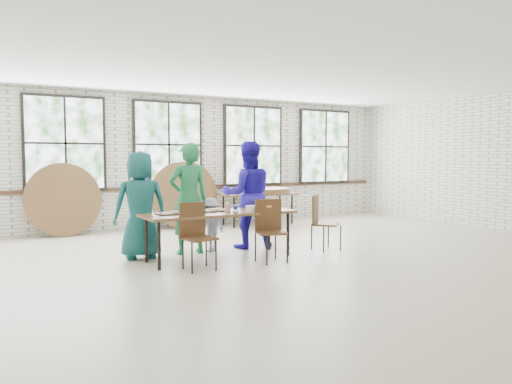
# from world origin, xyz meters

# --- Properties ---
(room) EXTENTS (12.00, 12.00, 12.00)m
(room) POSITION_xyz_m (0.00, 4.44, 1.83)
(room) COLOR beige
(room) RESTS_ON ground
(dining_table) EXTENTS (2.41, 0.83, 0.74)m
(dining_table) POSITION_xyz_m (-0.52, 0.64, 0.69)
(dining_table) COLOR brown
(dining_table) RESTS_ON ground
(chair_near_left) EXTENTS (0.47, 0.46, 0.95)m
(chair_near_left) POSITION_xyz_m (-1.11, 0.18, 0.56)
(chair_near_left) COLOR #472D17
(chair_near_left) RESTS_ON ground
(chair_near_right) EXTENTS (0.52, 0.51, 0.95)m
(chair_near_right) POSITION_xyz_m (0.09, 0.13, 0.56)
(chair_near_right) COLOR #472D17
(chair_near_right) RESTS_ON ground
(chair_spare) EXTENTS (0.58, 0.58, 0.95)m
(chair_spare) POSITION_xyz_m (1.32, 0.48, 0.56)
(chair_spare) COLOR #472D17
(chair_spare) RESTS_ON ground
(adult_teal) EXTENTS (0.88, 0.62, 1.69)m
(adult_teal) POSITION_xyz_m (-1.58, 1.29, 0.85)
(adult_teal) COLOR #1C6A64
(adult_teal) RESTS_ON ground
(adult_green) EXTENTS (0.69, 0.47, 1.83)m
(adult_green) POSITION_xyz_m (-0.77, 1.29, 0.92)
(adult_green) COLOR #1E7340
(adult_green) RESTS_ON ground
(toddler) EXTENTS (0.67, 0.52, 0.91)m
(toddler) POSITION_xyz_m (-0.38, 1.29, 0.45)
(toddler) COLOR #1B1748
(toddler) RESTS_ON ground
(adult_blue) EXTENTS (1.08, 0.95, 1.87)m
(adult_blue) POSITION_xyz_m (0.34, 1.29, 0.93)
(adult_blue) COLOR #2117A6
(adult_blue) RESTS_ON ground
(storage_table) EXTENTS (1.87, 0.93, 0.74)m
(storage_table) POSITION_xyz_m (2.00, 3.85, 0.69)
(storage_table) COLOR brown
(storage_table) RESTS_ON ground
(tabletop_clutter) EXTENTS (2.00, 0.63, 0.11)m
(tabletop_clutter) POSITION_xyz_m (-0.43, 0.61, 0.77)
(tabletop_clutter) COLOR black
(tabletop_clutter) RESTS_ON dining_table
(round_tops_stacked) EXTENTS (1.50, 1.50, 0.13)m
(round_tops_stacked) POSITION_xyz_m (2.00, 3.85, 0.80)
(round_tops_stacked) COLOR brown
(round_tops_stacked) RESTS_ON storage_table
(round_tops_leaning) EXTENTS (4.15, 0.42, 1.49)m
(round_tops_leaning) POSITION_xyz_m (-0.57, 4.21, 0.73)
(round_tops_leaning) COLOR brown
(round_tops_leaning) RESTS_ON ground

